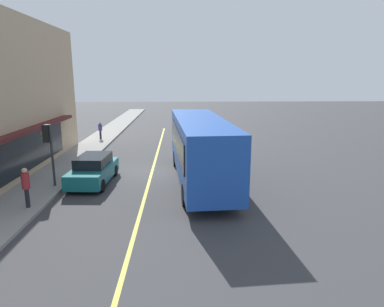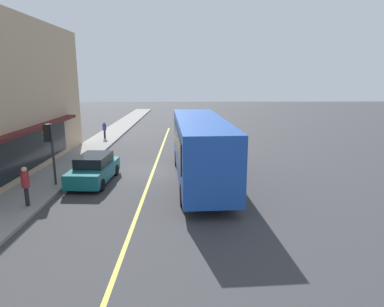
{
  "view_description": "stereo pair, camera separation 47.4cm",
  "coord_description": "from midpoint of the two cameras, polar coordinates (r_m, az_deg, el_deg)",
  "views": [
    {
      "loc": [
        -20.45,
        -1.69,
        5.69
      ],
      "look_at": [
        -2.24,
        -2.38,
        1.6
      ],
      "focal_mm": 32.1,
      "sensor_mm": 36.0,
      "label": 1
    },
    {
      "loc": [
        -20.46,
        -2.17,
        5.69
      ],
      "look_at": [
        -2.24,
        -2.38,
        1.6
      ],
      "focal_mm": 32.1,
      "sensor_mm": 36.0,
      "label": 2
    }
  ],
  "objects": [
    {
      "name": "bus",
      "position": [
        18.64,
        2.1,
        1.18
      ],
      "size": [
        11.27,
        3.26,
        3.5
      ],
      "color": "#1E4CAD",
      "rests_on": "ground"
    },
    {
      "name": "lane_centre_stripe",
      "position": [
        21.32,
        -5.84,
        -2.89
      ],
      "size": [
        36.0,
        0.16,
        0.01
      ],
      "primitive_type": "cube",
      "color": "#D8D14C",
      "rests_on": "ground"
    },
    {
      "name": "sidewalk",
      "position": [
        22.51,
        -20.19,
        -2.59
      ],
      "size": [
        80.0,
        2.62,
        0.15
      ],
      "primitive_type": "cube",
      "color": "gray",
      "rests_on": "ground"
    },
    {
      "name": "traffic_light",
      "position": [
        18.9,
        -22.04,
        2.11
      ],
      "size": [
        0.3,
        0.52,
        3.2
      ],
      "color": "#2D2D33",
      "rests_on": "sidewalk"
    },
    {
      "name": "pedestrian_waiting",
      "position": [
        32.33,
        -13.95,
        4.09
      ],
      "size": [
        0.34,
        0.34,
        1.57
      ],
      "color": "black",
      "rests_on": "sidewalk"
    },
    {
      "name": "car_teal",
      "position": [
        19.47,
        -15.3,
        -2.53
      ],
      "size": [
        4.39,
        2.04,
        1.52
      ],
      "color": "#14666B",
      "rests_on": "ground"
    },
    {
      "name": "ground",
      "position": [
        21.32,
        -5.83,
        -2.9
      ],
      "size": [
        120.0,
        120.0,
        0.0
      ],
      "primitive_type": "plane",
      "color": "#38383A"
    },
    {
      "name": "pedestrian_at_corner",
      "position": [
        16.44,
        -25.22,
        -4.38
      ],
      "size": [
        0.34,
        0.34,
        1.77
      ],
      "color": "black",
      "rests_on": "sidewalk"
    }
  ]
}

